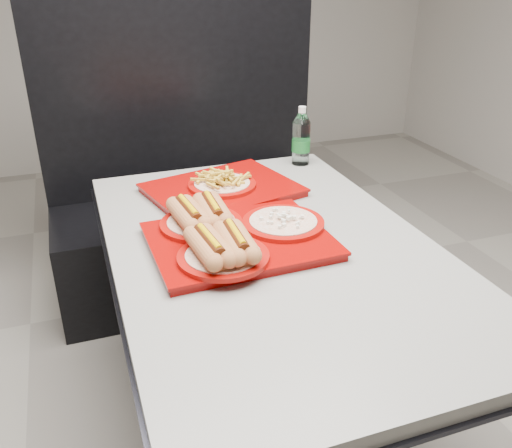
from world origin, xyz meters
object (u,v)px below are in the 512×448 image
object	(u,v)px
diner_table	(272,293)
booth_bench	(191,208)
water_bottle	(301,139)
tray_far	(222,186)
tray_near	(232,234)

from	to	relation	value
diner_table	booth_bench	world-z (taller)	booth_bench
booth_bench	water_bottle	xyz separation A→B (m)	(0.35, -0.49, 0.45)
tray_far	water_bottle	size ratio (longest dim) A/B	2.43
booth_bench	tray_near	world-z (taller)	booth_bench
diner_table	water_bottle	distance (m)	0.75
tray_far	booth_bench	bearing A→B (deg)	87.36
diner_table	tray_near	world-z (taller)	tray_near
tray_near	tray_far	distance (m)	0.39
water_bottle	tray_far	bearing A→B (deg)	-152.80
booth_bench	tray_far	bearing A→B (deg)	-92.64
diner_table	tray_far	world-z (taller)	tray_far
diner_table	water_bottle	size ratio (longest dim) A/B	6.18
booth_bench	water_bottle	size ratio (longest dim) A/B	5.87
tray_near	water_bottle	distance (m)	0.74
booth_bench	water_bottle	distance (m)	0.75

